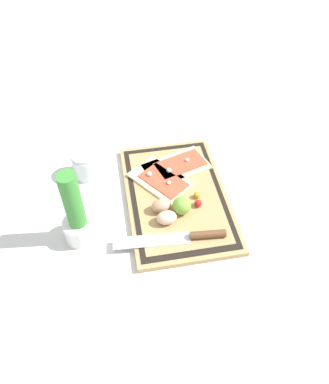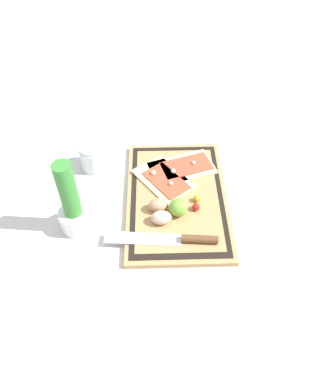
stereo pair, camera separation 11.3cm
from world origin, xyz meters
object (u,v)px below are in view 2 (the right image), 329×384
pizza_slice_near (183,168)px  cherry_tomato_yellow (196,199)px  sauce_jar (94,158)px  egg_pink (161,218)px  pizza_slice_far (164,179)px  knife (180,239)px  lime (178,207)px  herb_pot (73,208)px  egg_brown (158,205)px  cherry_tomato_red (196,207)px

pizza_slice_near → cherry_tomato_yellow: (-0.14, -0.03, 0.01)m
cherry_tomato_yellow → sauce_jar: 0.37m
pizza_slice_near → egg_pink: bearing=161.0°
pizza_slice_far → knife: bearing=-170.8°
pizza_slice_far → lime: (-0.14, -0.04, 0.02)m
egg_pink → herb_pot: (0.01, 0.24, 0.04)m
egg_pink → cherry_tomato_yellow: egg_pink is taller
egg_brown → sauce_jar: bearing=44.8°
cherry_tomato_red → herb_pot: (-0.04, 0.35, 0.05)m
pizza_slice_near → egg_brown: egg_brown is taller
egg_pink → sauce_jar: (0.26, 0.22, -0.00)m
pizza_slice_far → lime: size_ratio=4.06×
lime → cherry_tomato_red: lime is taller
pizza_slice_far → egg_pink: bearing=176.1°
herb_pot → knife: bearing=-103.8°
herb_pot → lime: bearing=-85.1°
pizza_slice_near → pizza_slice_far: (-0.05, 0.06, 0.00)m
egg_pink → lime: 0.06m
lime → knife: bearing=180.0°
pizza_slice_far → egg_brown: size_ratio=3.79×
pizza_slice_far → pizza_slice_near: bearing=-50.7°
knife → cherry_tomato_yellow: 0.16m
pizza_slice_far → cherry_tomato_red: same height
pizza_slice_far → egg_brown: egg_brown is taller
egg_brown → lime: 0.06m
cherry_tomato_red → cherry_tomato_yellow: bearing=-8.0°
egg_brown → cherry_tomato_red: bearing=-90.8°
knife → cherry_tomato_red: same height
pizza_slice_near → cherry_tomato_red: size_ratio=10.18×
lime → cherry_tomato_red: size_ratio=2.39×
knife → lime: (0.10, -0.00, 0.02)m
egg_pink → cherry_tomato_yellow: 0.13m
pizza_slice_near → egg_brown: (-0.17, 0.08, 0.02)m
egg_pink → lime: bearing=-57.8°
egg_brown → herb_pot: (-0.04, 0.24, 0.04)m
pizza_slice_far → knife: pizza_slice_far is taller
pizza_slice_far → cherry_tomato_red: bearing=-143.4°
cherry_tomato_yellow → pizza_slice_near: bearing=12.8°
cherry_tomato_yellow → knife: bearing=158.1°
cherry_tomato_red → cherry_tomato_yellow: cherry_tomato_red is taller
pizza_slice_near → cherry_tomato_yellow: bearing=-167.2°
egg_pink → herb_pot: herb_pot is taller
pizza_slice_near → cherry_tomato_yellow: 0.15m
cherry_tomato_yellow → egg_brown: bearing=105.5°
egg_brown → herb_pot: size_ratio=0.24×
pizza_slice_near → pizza_slice_far: bearing=129.3°
lime → sauce_jar: 0.35m
knife → sauce_jar: (0.32, 0.27, 0.01)m
egg_brown → herb_pot: 0.24m
cherry_tomato_yellow → sauce_jar: (0.18, 0.32, 0.01)m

